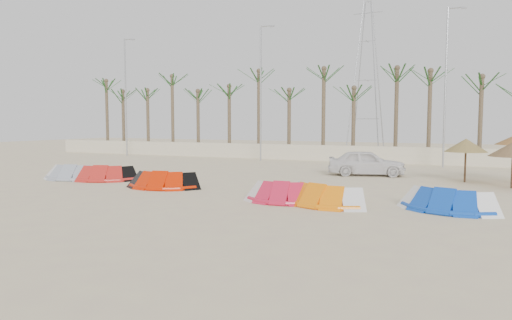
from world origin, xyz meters
The scene contains 15 objects.
ground centered at (0.00, 0.00, 0.00)m, with size 120.00×120.00×0.00m, color beige.
boundary_wall centered at (0.00, 22.00, 0.65)m, with size 60.00×0.30×1.30m, color beige.
palm_line centered at (0.67, 23.50, 6.44)m, with size 52.00×4.00×7.70m.
lamp_a centered at (-19.96, 20.00, 5.77)m, with size 1.25×0.14×11.00m.
lamp_b centered at (-5.96, 20.00, 5.77)m, with size 1.25×0.14×11.00m.
lamp_c centered at (8.04, 20.00, 5.77)m, with size 1.25×0.14×11.00m.
pylon centered at (1.00, 28.00, 0.00)m, with size 3.00×3.00×14.00m, color #A5A8AD, non-canonical shape.
kite_grey centered at (-10.23, 4.46, 0.42)m, with size 3.77×2.16×0.90m.
kite_red_left centered at (-8.44, 4.79, 0.42)m, with size 4.00×2.67×0.90m.
kite_red_mid centered at (-3.73, 3.75, 0.42)m, with size 3.75×2.11×0.90m.
kite_red_right centered at (2.90, 2.48, 0.42)m, with size 3.13×1.76×0.90m.
kite_orange centered at (4.45, 2.54, 0.42)m, with size 3.87×2.47×0.90m.
kite_blue centered at (8.83, 3.22, 0.42)m, with size 3.67×2.31×0.90m.
parasol_left centered at (9.40, 11.98, 1.95)m, with size 2.14×2.14×2.31m.
car centered at (4.06, 12.90, 0.76)m, with size 1.81×4.49×1.53m, color white.
Camera 1 is at (9.34, -14.36, 3.13)m, focal length 32.00 mm.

